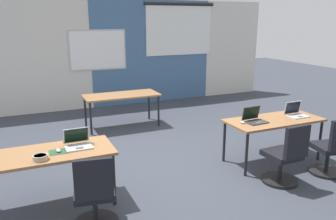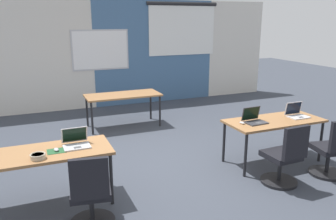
# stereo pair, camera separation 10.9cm
# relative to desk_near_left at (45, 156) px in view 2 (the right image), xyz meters

# --- Properties ---
(ground_plane) EXTENTS (24.00, 24.00, 0.00)m
(ground_plane) POSITION_rel_desk_near_left_xyz_m (1.75, 0.60, -0.66)
(ground_plane) COLOR #383D47
(back_wall_assembly) EXTENTS (10.00, 0.27, 2.80)m
(back_wall_assembly) POSITION_rel_desk_near_left_xyz_m (1.81, 4.80, 0.75)
(back_wall_assembly) COLOR silver
(back_wall_assembly) RESTS_ON ground
(desk_near_left) EXTENTS (1.60, 0.70, 0.72)m
(desk_near_left) POSITION_rel_desk_near_left_xyz_m (0.00, 0.00, 0.00)
(desk_near_left) COLOR olive
(desk_near_left) RESTS_ON ground
(desk_near_right) EXTENTS (1.60, 0.70, 0.72)m
(desk_near_right) POSITION_rel_desk_near_left_xyz_m (3.50, 0.00, 0.00)
(desk_near_right) COLOR olive
(desk_near_right) RESTS_ON ground
(desk_far_center) EXTENTS (1.60, 0.70, 0.72)m
(desk_far_center) POSITION_rel_desk_near_left_xyz_m (1.75, 2.80, 0.00)
(desk_far_center) COLOR olive
(desk_far_center) RESTS_ON ground
(laptop_near_right_inner) EXTENTS (0.34, 0.29, 0.24)m
(laptop_near_right_inner) POSITION_rel_desk_near_left_xyz_m (3.11, 0.01, 0.11)
(laptop_near_right_inner) COLOR #333338
(laptop_near_right_inner) RESTS_ON desk_near_right
(mouse_near_right_inner) EXTENTS (0.07, 0.11, 0.03)m
(mouse_near_right_inner) POSITION_rel_desk_near_left_xyz_m (2.89, 0.02, 0.08)
(mouse_near_right_inner) COLOR #B2B2B7
(mouse_near_right_inner) RESTS_ON desk_near_right
(chair_near_right_inner) EXTENTS (0.52, 0.55, 0.92)m
(chair_near_right_inner) POSITION_rel_desk_near_left_xyz_m (3.11, -0.72, -0.28)
(chair_near_right_inner) COLOR black
(chair_near_right_inner) RESTS_ON ground
(laptop_near_right_end) EXTENTS (0.33, 0.27, 0.24)m
(laptop_near_right_end) POSITION_rel_desk_near_left_xyz_m (3.96, 0.00, 0.11)
(laptop_near_right_end) COLOR silver
(laptop_near_right_end) RESTS_ON desk_near_right
(chair_near_right_end) EXTENTS (0.52, 0.57, 0.92)m
(chair_near_right_end) POSITION_rel_desk_near_left_xyz_m (3.95, -0.79, -0.28)
(chair_near_right_end) COLOR black
(chair_near_right_end) RESTS_ON ground
(laptop_near_left_inner) EXTENTS (0.34, 0.31, 0.23)m
(laptop_near_left_inner) POSITION_rel_desk_near_left_xyz_m (0.38, 0.04, 0.11)
(laptop_near_left_inner) COLOR #B7B7BC
(laptop_near_left_inner) RESTS_ON desk_near_left
(mousepad_near_left_inner) EXTENTS (0.22, 0.19, 0.00)m
(mousepad_near_left_inner) POSITION_rel_desk_near_left_xyz_m (0.13, -0.04, 0.06)
(mousepad_near_left_inner) COLOR #23512D
(mousepad_near_left_inner) RESTS_ON desk_near_left
(mouse_near_left_inner) EXTENTS (0.06, 0.10, 0.03)m
(mouse_near_left_inner) POSITION_rel_desk_near_left_xyz_m (0.13, -0.04, 0.08)
(mouse_near_left_inner) COLOR #B2B2B7
(mouse_near_left_inner) RESTS_ON mousepad_near_left_inner
(chair_near_left_inner) EXTENTS (0.52, 0.57, 0.92)m
(chair_near_left_inner) POSITION_rel_desk_near_left_xyz_m (0.41, -0.72, -0.28)
(chair_near_left_inner) COLOR black
(chair_near_left_inner) RESTS_ON ground
(snack_bowl) EXTENTS (0.18, 0.18, 0.06)m
(snack_bowl) POSITION_rel_desk_near_left_xyz_m (-0.08, -0.21, 0.10)
(snack_bowl) COLOR tan
(snack_bowl) RESTS_ON desk_near_left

